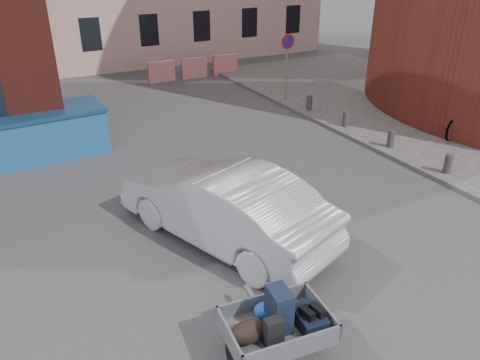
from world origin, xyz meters
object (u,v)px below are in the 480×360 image
trailer (276,325)px  dumpster (47,132)px  bicycle (459,119)px  silver_car (223,204)px

trailer → dumpster: size_ratio=0.53×
dumpster → bicycle: bearing=-25.9°
trailer → silver_car: 3.47m
dumpster → bicycle: 13.34m
trailer → bicycle: 11.66m
silver_car → bicycle: silver_car is taller
dumpster → silver_car: bearing=-72.5°
trailer → bicycle: bearing=32.6°
trailer → silver_car: bearing=83.6°
trailer → dumpster: bearing=106.9°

